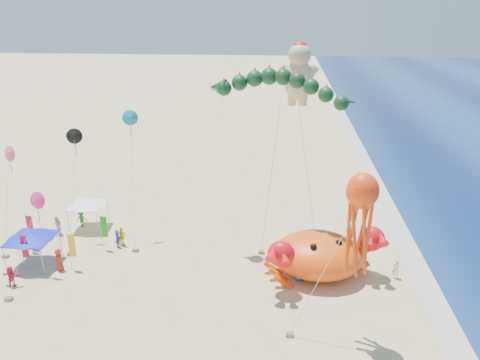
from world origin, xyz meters
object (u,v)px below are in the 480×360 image
at_px(dragon_kite, 279,91).
at_px(cherub_kite, 299,72).
at_px(canopy_blue, 31,236).
at_px(octopus_kite, 360,216).
at_px(crab_inflatable, 318,254).
at_px(canopy_white, 87,203).

relative_size(dragon_kite, cherub_kite, 0.87).
relative_size(dragon_kite, canopy_blue, 4.05).
xyz_separation_m(dragon_kite, cherub_kite, (1.51, 3.82, 0.88)).
bearing_deg(octopus_kite, crab_inflatable, 102.43).
xyz_separation_m(cherub_kite, canopy_blue, (-20.46, -7.80, -11.79)).
height_order(octopus_kite, canopy_blue, octopus_kite).
relative_size(crab_inflatable, canopy_white, 2.86).
bearing_deg(crab_inflatable, canopy_blue, -178.74).
height_order(dragon_kite, octopus_kite, dragon_kite).
bearing_deg(dragon_kite, octopus_kite, -64.92).
relative_size(crab_inflatable, canopy_blue, 2.56).
relative_size(dragon_kite, canopy_white, 4.51).
xyz_separation_m(crab_inflatable, dragon_kite, (-3.34, 3.49, 11.57)).
height_order(dragon_kite, cherub_kite, cherub_kite).
bearing_deg(canopy_blue, canopy_white, 74.82).
xyz_separation_m(dragon_kite, canopy_blue, (-18.95, -3.98, -10.91)).
distance_m(crab_inflatable, canopy_white, 21.41).
height_order(canopy_blue, canopy_white, same).
bearing_deg(canopy_white, cherub_kite, 3.47).
distance_m(dragon_kite, canopy_white, 20.50).
bearing_deg(crab_inflatable, cherub_kite, 104.08).
bearing_deg(dragon_kite, canopy_white, 171.08).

